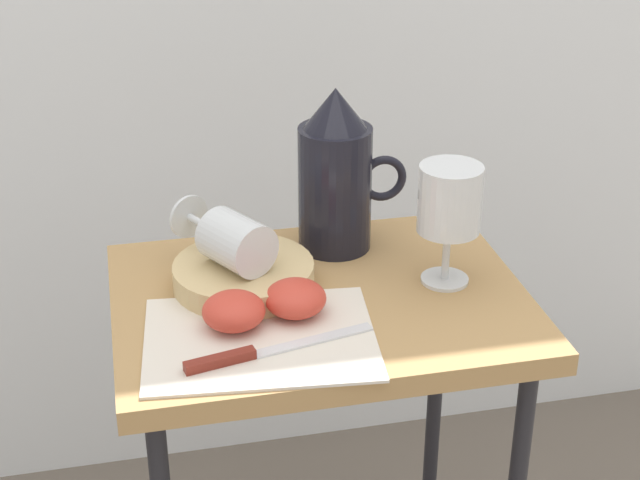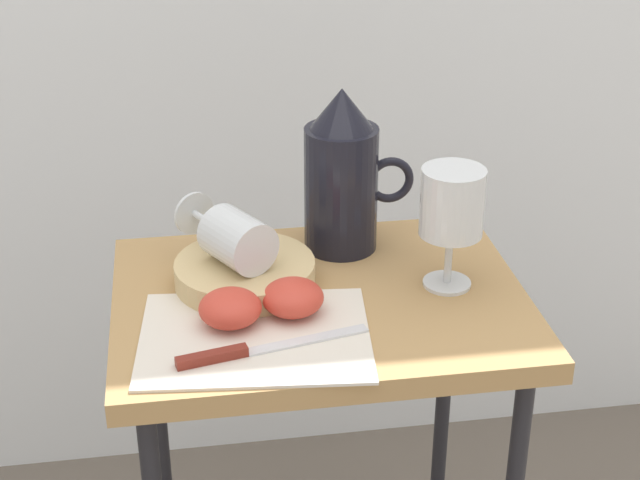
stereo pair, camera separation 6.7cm
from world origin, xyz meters
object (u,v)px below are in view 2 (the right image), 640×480
Objects in this scene: wine_glass_tipped_near at (236,239)px; apple_half_right at (293,297)px; basket_tray at (245,273)px; wine_glass_upright at (452,209)px; apple_half_left at (230,308)px; knife at (245,351)px; pitcher at (342,185)px; table at (320,351)px.

wine_glass_tipped_near reaches higher than apple_half_right.
apple_half_right reaches higher than basket_tray.
wine_glass_upright reaches higher than apple_half_left.
knife is at bearing -91.50° from wine_glass_tipped_near.
pitcher is at bearing 48.13° from apple_half_left.
knife is at bearing -121.33° from pitcher.
apple_half_left reaches higher than basket_tray.
table is 4.40× the size of wine_glass_upright.
apple_half_left is at bearing -170.09° from apple_half_right.
basket_tray is at bearing 171.09° from wine_glass_upright.
wine_glass_tipped_near is (-0.01, -0.00, 0.05)m from basket_tray.
apple_half_right reaches higher than knife.
wine_glass_upright reaches higher than knife.
apple_half_right is at bearing -132.56° from table.
wine_glass_tipped_near is 0.69× the size of knife.
table is 3.10× the size of pitcher.
knife is (0.01, -0.07, -0.02)m from apple_half_left.
wine_glass_upright is 0.23m from apple_half_right.
basket_tray is at bearing 75.07° from apple_half_left.
wine_glass_upright is 0.31m from apple_half_left.
wine_glass_upright is at bearing 11.25° from apple_half_left.
apple_half_right reaches higher than table.
wine_glass_upright is 2.13× the size of apple_half_left.
apple_half_left is (-0.12, -0.06, 0.11)m from table.
apple_half_right is at bearing 51.70° from knife.
pitcher is at bearing 32.43° from basket_tray.
table is 0.18m from apple_half_left.
pitcher is 1.00× the size of knife.
knife is at bearing -95.02° from basket_tray.
wine_glass_tipped_near is (-0.10, 0.04, 0.16)m from table.
basket_tray is 0.28m from wine_glass_upright.
basket_tray is (-0.09, 0.04, 0.10)m from table.
basket_tray is 0.10m from apple_half_left.
pitcher reaches higher than table.
apple_half_left is at bearing -131.87° from pitcher.
knife is at bearing -80.93° from apple_half_left.
table is at bearing -23.31° from basket_tray.
pitcher is (0.15, 0.09, 0.08)m from basket_tray.
table is 9.37× the size of apple_half_left.
apple_half_right is (-0.04, -0.05, 0.11)m from table.
basket_tray is at bearing 121.54° from apple_half_right.
table is at bearing 50.17° from knife.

